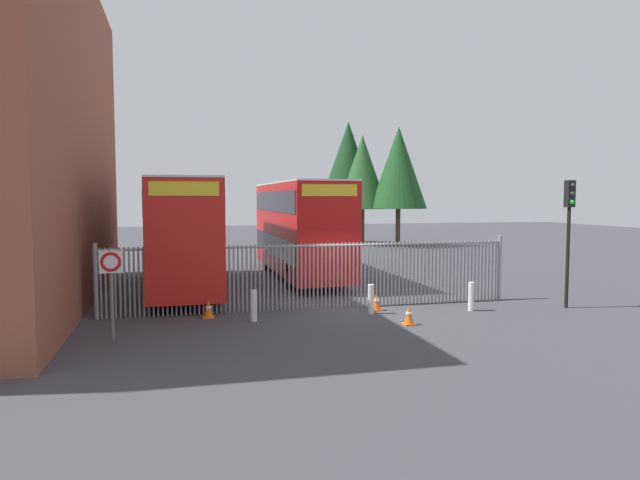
% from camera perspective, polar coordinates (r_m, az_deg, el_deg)
% --- Properties ---
extents(ground_plane, '(100.00, 100.00, 0.00)m').
position_cam_1_polar(ground_plane, '(27.11, -2.08, -3.61)').
color(ground_plane, '#3D3D42').
extents(palisade_fence, '(13.97, 0.14, 2.35)m').
position_cam_1_polar(palisade_fence, '(18.96, -0.44, -3.41)').
color(palisade_fence, gray).
rests_on(palisade_fence, ground).
extents(double_decker_bus_near_gate, '(2.54, 10.81, 4.42)m').
position_cam_1_polar(double_decker_bus_near_gate, '(23.45, -13.63, 0.99)').
color(double_decker_bus_near_gate, red).
rests_on(double_decker_bus_near_gate, ground).
extents(double_decker_bus_behind_fence_left, '(2.54, 10.81, 4.42)m').
position_cam_1_polar(double_decker_bus_behind_fence_left, '(26.32, -2.09, 1.46)').
color(double_decker_bus_behind_fence_left, red).
rests_on(double_decker_bus_behind_fence_left, ground).
extents(bollard_near_left, '(0.20, 0.20, 0.95)m').
position_cam_1_polar(bollard_near_left, '(17.25, -6.71, -6.58)').
color(bollard_near_left, silver).
rests_on(bollard_near_left, ground).
extents(bollard_center_front, '(0.20, 0.20, 0.95)m').
position_cam_1_polar(bollard_center_front, '(18.27, 5.16, -5.96)').
color(bollard_center_front, silver).
rests_on(bollard_center_front, ground).
extents(bollard_near_right, '(0.20, 0.20, 0.95)m').
position_cam_1_polar(bollard_near_right, '(19.34, 14.99, -5.52)').
color(bollard_near_right, silver).
rests_on(bollard_near_right, ground).
extents(traffic_cone_by_gate, '(0.34, 0.34, 0.59)m').
position_cam_1_polar(traffic_cone_by_gate, '(17.94, -11.18, -6.82)').
color(traffic_cone_by_gate, orange).
rests_on(traffic_cone_by_gate, ground).
extents(traffic_cone_mid_forecourt, '(0.34, 0.34, 0.59)m').
position_cam_1_polar(traffic_cone_mid_forecourt, '(18.85, 5.70, -6.22)').
color(traffic_cone_mid_forecourt, orange).
rests_on(traffic_cone_mid_forecourt, ground).
extents(traffic_cone_near_kerb, '(0.34, 0.34, 0.59)m').
position_cam_1_polar(traffic_cone_near_kerb, '(16.91, 8.96, -7.47)').
color(traffic_cone_near_kerb, orange).
rests_on(traffic_cone_near_kerb, ground).
extents(speed_limit_sign_post, '(0.60, 0.14, 2.40)m').
position_cam_1_polar(speed_limit_sign_post, '(15.78, -20.30, -3.06)').
color(speed_limit_sign_post, slate).
rests_on(speed_limit_sign_post, ground).
extents(traffic_light_kerbside, '(0.28, 0.33, 4.30)m').
position_cam_1_polar(traffic_light_kerbside, '(20.66, 23.82, 1.88)').
color(traffic_light_kerbside, black).
rests_on(traffic_light_kerbside, ground).
extents(tree_tall_back, '(4.01, 4.01, 8.58)m').
position_cam_1_polar(tree_tall_back, '(44.44, 4.30, 6.83)').
color(tree_tall_back, '#4C3823').
rests_on(tree_tall_back, ground).
extents(tree_short_side, '(4.80, 4.80, 9.80)m').
position_cam_1_polar(tree_short_side, '(45.80, 2.87, 7.58)').
color(tree_short_side, '#4C3823').
rests_on(tree_short_side, ground).
extents(tree_mid_row, '(4.34, 4.34, 9.11)m').
position_cam_1_polar(tree_mid_row, '(43.72, 7.92, 7.22)').
color(tree_mid_row, '#4C3823').
rests_on(tree_mid_row, ground).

